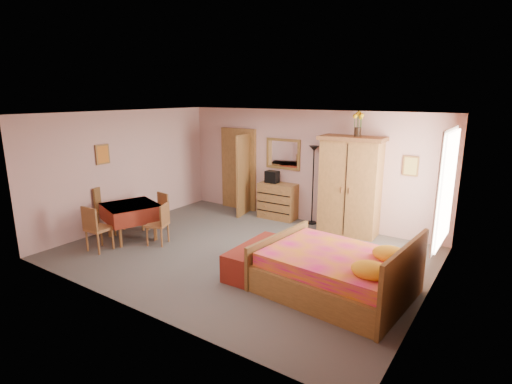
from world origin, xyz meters
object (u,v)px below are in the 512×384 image
Objects in this scene: wall_mirror at (283,154)px; chair_north at (157,212)px; chair_east at (157,224)px; dining_table at (132,221)px; bed at (335,260)px; bench at (257,258)px; chest_of_drawers at (278,201)px; sunflower_vase at (358,124)px; stereo at (272,177)px; chair_south at (99,228)px; wardrobe at (350,186)px; chair_west at (110,210)px; floor_lamp at (313,185)px.

wall_mirror reaches higher than chair_north.
wall_mirror is 3.43m from chair_east.
dining_table is 1.20× the size of chair_east.
chair_east is (0.69, 0.08, 0.05)m from dining_table.
wall_mirror is 4.07m from bed.
wall_mirror reaches higher than bench.
sunflower_vase is (1.90, -0.05, 1.92)m from chest_of_drawers.
chest_of_drawers reaches higher than bench.
chair_north is (-1.58, -2.25, -0.60)m from stereo.
chest_of_drawers is 3.42m from dining_table.
sunflower_vase is at bearing -6.97° from wall_mirror.
stereo reaches higher than dining_table.
sunflower_vase is at bearing 110.26° from bed.
chair_south is 1.09m from chair_east.
wardrobe is 1.31m from sunflower_vase.
stereo is (-0.17, -0.01, 0.57)m from chest_of_drawers.
wardrobe is 1.52× the size of bench.
wardrobe is at bearing 41.85° from chair_south.
bench is at bearing -67.65° from chest_of_drawers.
wall_mirror is at bearing 136.89° from bed.
chair_south is at bearing 120.57° from chair_east.
chair_north reaches higher than dining_table.
dining_table is 0.70m from chair_west.
bed is 2.65× the size of chair_north.
dining_table is (-1.63, -2.91, -0.64)m from stereo.
wall_mirror is 4.43m from chair_south.
chair_north is (0.05, 0.66, 0.04)m from dining_table.
chair_west is 1.38m from chair_east.
chest_of_drawers reaches higher than chair_north.
chair_south is (-4.41, -0.97, -0.05)m from bed.
chair_north is at bearing -124.47° from wall_mirror.
chair_west is at bearing -149.01° from wardrobe.
chair_east is (-1.11, -3.04, -1.13)m from wall_mirror.
chair_north is (-1.75, -2.25, -0.02)m from chest_of_drawers.
wardrobe is 5.19m from chair_west.
chair_east reaches higher than chair_north.
chair_south is 1.05m from chair_west.
bed is (0.73, -2.67, -1.85)m from sunflower_vase.
chair_north is at bearing -148.93° from sunflower_vase.
chair_east is at bearing -173.31° from bed.
chest_of_drawers is at bearing 178.40° from sunflower_vase.
chair_south is 1.10× the size of chair_north.
chair_west reaches higher than dining_table.
chair_east reaches higher than bench.
bed is 4.52m from chair_south.
chest_of_drawers is 2.85m from chair_north.
bench is at bearing 2.55° from dining_table.
floor_lamp is 2.97m from bench.
chair_south is (-2.65, -3.78, -0.46)m from floor_lamp.
bench is 1.38× the size of dining_table.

